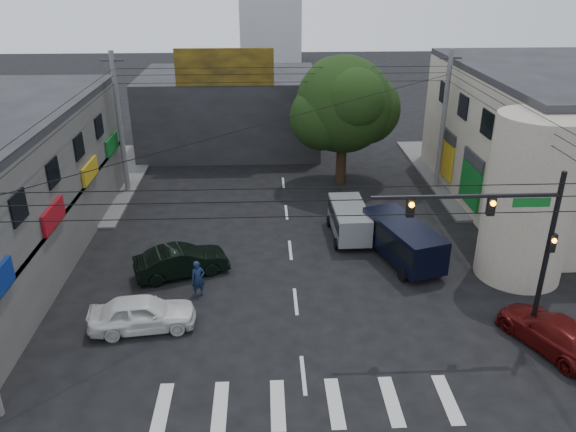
{
  "coord_description": "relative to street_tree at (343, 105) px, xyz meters",
  "views": [
    {
      "loc": [
        -1.32,
        -19.58,
        14.05
      ],
      "look_at": [
        -0.26,
        4.0,
        3.37
      ],
      "focal_mm": 35.0,
      "sensor_mm": 36.0,
      "label": 1
    }
  ],
  "objects": [
    {
      "name": "building_far",
      "position": [
        -8.0,
        9.0,
        -2.47
      ],
      "size": [
        14.0,
        10.0,
        6.0
      ],
      "primitive_type": "cube",
      "color": "#232326",
      "rests_on": "ground"
    },
    {
      "name": "street_tree",
      "position": [
        0.0,
        0.0,
        0.0
      ],
      "size": [
        6.4,
        6.4,
        8.7
      ],
      "color": "black",
      "rests_on": "ground"
    },
    {
      "name": "navy_van",
      "position": [
        1.66,
        -11.42,
        -4.43
      ],
      "size": [
        6.37,
        4.98,
        2.09
      ],
      "primitive_type": null,
      "rotation": [
        0.0,
        0.0,
        1.87
      ],
      "color": "black",
      "rests_on": "ground"
    },
    {
      "name": "utility_pole_far_left",
      "position": [
        -14.5,
        -1.0,
        -0.87
      ],
      "size": [
        0.32,
        0.32,
        9.2
      ],
      "primitive_type": "cylinder",
      "color": "#59595B",
      "rests_on": "ground"
    },
    {
      "name": "silver_minivan",
      "position": [
        -0.66,
        -8.53,
        -4.56
      ],
      "size": [
        4.36,
        2.01,
        1.84
      ],
      "primitive_type": null,
      "rotation": [
        0.0,
        0.0,
        1.6
      ],
      "color": "gray",
      "rests_on": "ground"
    },
    {
      "name": "traffic_officer",
      "position": [
        -8.43,
        -14.26,
        -4.6
      ],
      "size": [
        0.91,
        0.84,
        1.74
      ],
      "primitive_type": "imported",
      "rotation": [
        0.0,
        0.0,
        0.36
      ],
      "color": "#12203F",
      "rests_on": "ground"
    },
    {
      "name": "utility_pole_far_right",
      "position": [
        6.5,
        -1.0,
        -0.87
      ],
      "size": [
        0.32,
        0.32,
        9.2
      ],
      "primitive_type": "cylinder",
      "color": "#59595B",
      "rests_on": "ground"
    },
    {
      "name": "billboard",
      "position": [
        -8.0,
        4.1,
        1.83
      ],
      "size": [
        7.0,
        0.3,
        2.6
      ],
      "primitive_type": "cube",
      "color": "olive",
      "rests_on": "building_far"
    },
    {
      "name": "sidewalk_far_right",
      "position": [
        14.0,
        1.0,
        -5.4
      ],
      "size": [
        16.0,
        16.0,
        0.15
      ],
      "primitive_type": "cube",
      "color": "#514F4C",
      "rests_on": "ground"
    },
    {
      "name": "dark_sedan",
      "position": [
        -9.44,
        -12.32,
        -4.73
      ],
      "size": [
        4.4,
        5.5,
        1.49
      ],
      "primitive_type": "imported",
      "rotation": [
        0.0,
        0.0,
        1.91
      ],
      "color": "black",
      "rests_on": "ground"
    },
    {
      "name": "maroon_sedan",
      "position": [
        6.01,
        -18.79,
        -4.76
      ],
      "size": [
        5.52,
        6.32,
        1.42
      ],
      "primitive_type": "imported",
      "rotation": [
        0.0,
        0.0,
        3.55
      ],
      "color": "#4F0C0B",
      "rests_on": "ground"
    },
    {
      "name": "sidewalk_far_left",
      "position": [
        -22.0,
        1.0,
        -5.4
      ],
      "size": [
        16.0,
        16.0,
        0.15
      ],
      "primitive_type": "cube",
      "color": "#514F4C",
      "rests_on": "ground"
    },
    {
      "name": "corner_column",
      "position": [
        7.0,
        -13.0,
        -1.47
      ],
      "size": [
        4.0,
        4.0,
        8.0
      ],
      "primitive_type": "cylinder",
      "color": "gray",
      "rests_on": "ground"
    },
    {
      "name": "traffic_gantry",
      "position": [
        3.82,
        -18.0,
        -0.64
      ],
      "size": [
        7.1,
        0.35,
        7.2
      ],
      "color": "black",
      "rests_on": "ground"
    },
    {
      "name": "white_compact",
      "position": [
        -10.5,
        -16.73,
        -4.73
      ],
      "size": [
        2.82,
        4.8,
        1.49
      ],
      "primitive_type": "imported",
      "rotation": [
        0.0,
        0.0,
        1.69
      ],
      "color": "silver",
      "rests_on": "ground"
    },
    {
      "name": "ground",
      "position": [
        -4.0,
        -17.0,
        -5.47
      ],
      "size": [
        160.0,
        160.0,
        0.0
      ],
      "primitive_type": "plane",
      "color": "black",
      "rests_on": "ground"
    }
  ]
}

